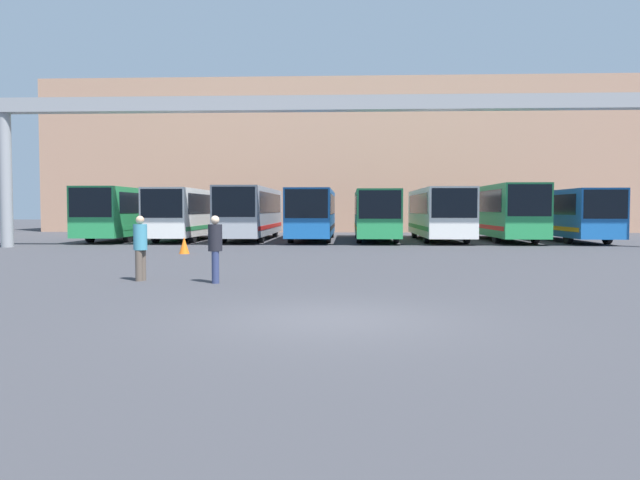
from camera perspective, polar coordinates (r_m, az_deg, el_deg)
ground_plane at (r=11.04m, az=1.08°, el=-7.24°), size 200.00×200.00×0.00m
building_backdrop at (r=57.44m, az=2.35°, el=7.30°), size 51.19×12.00×12.76m
overhead_gantry at (r=30.95m, az=2.10°, el=11.01°), size 34.45×0.80×7.41m
bus_slot_0 at (r=40.79m, az=-17.12°, el=2.59°), size 2.55×11.54×3.17m
bus_slot_1 at (r=39.20m, az=-12.04°, el=2.58°), size 2.47×10.61×3.09m
bus_slot_2 at (r=39.13m, az=-6.30°, el=2.72°), size 2.52×12.07×3.20m
bus_slot_3 at (r=38.66m, az=-0.66°, el=2.62°), size 2.49×11.96×3.07m
bus_slot_4 at (r=38.53m, az=5.06°, el=2.56°), size 2.43×11.76×3.01m
bus_slot_5 at (r=38.72m, az=10.78°, el=2.61°), size 2.60×11.42×3.11m
bus_slot_6 at (r=39.56m, az=16.30°, el=2.70°), size 2.48×11.65×3.31m
bus_slot_7 at (r=40.11m, az=21.84°, el=2.39°), size 2.47×10.51×3.02m
pedestrian_far_center at (r=16.46m, az=-9.56°, el=-0.67°), size 0.37×0.37×1.76m
pedestrian_near_left at (r=17.42m, az=-16.10°, el=-0.56°), size 0.36×0.36×1.75m
traffic_cone at (r=27.48m, az=-12.31°, el=-0.48°), size 0.45×0.45×0.73m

